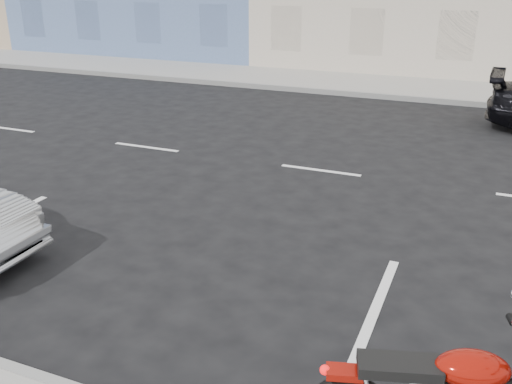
% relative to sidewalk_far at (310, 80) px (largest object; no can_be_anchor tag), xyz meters
% --- Properties ---
extents(ground, '(120.00, 120.00, 0.00)m').
position_rel_sidewalk_far_xyz_m(ground, '(5.00, -8.70, -0.07)').
color(ground, black).
rests_on(ground, ground).
extents(sidewalk_far, '(80.00, 3.40, 0.15)m').
position_rel_sidewalk_far_xyz_m(sidewalk_far, '(0.00, 0.00, 0.00)').
color(sidewalk_far, gray).
rests_on(sidewalk_far, ground).
extents(curb_far, '(80.00, 0.12, 0.16)m').
position_rel_sidewalk_far_xyz_m(curb_far, '(0.00, -1.70, 0.01)').
color(curb_far, gray).
rests_on(curb_far, ground).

